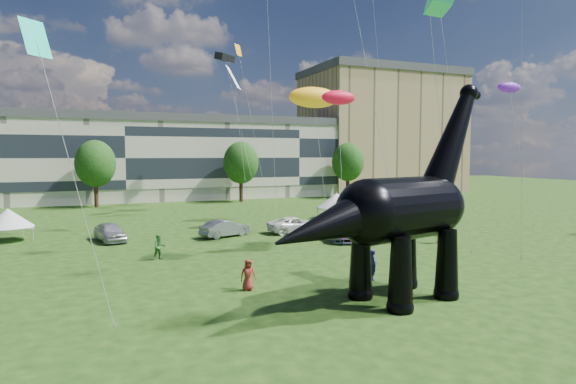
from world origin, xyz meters
name	(u,v)px	position (x,y,z in m)	size (l,w,h in m)	color
ground	(425,327)	(0.00, 0.00, 0.00)	(220.00, 220.00, 0.00)	#16330C
terrace_row	(123,161)	(-8.00, 62.00, 6.00)	(78.00, 11.00, 12.00)	beige
apartment_block	(381,134)	(40.00, 65.00, 11.00)	(28.00, 18.00, 22.00)	tan
tree_mid_left	(95,160)	(-12.00, 53.00, 6.29)	(5.20, 5.20, 9.44)	#382314
tree_mid_right	(241,159)	(8.00, 53.00, 6.29)	(5.20, 5.20, 9.44)	#382314
tree_far_right	(348,159)	(26.00, 53.00, 6.29)	(5.20, 5.20, 9.44)	#382314
dinosaur_sculpture	(396,213)	(0.92, 3.45, 4.20)	(13.62, 5.40, 11.14)	black
car_silver	(110,232)	(-11.20, 25.38, 0.77)	(1.81, 4.50, 1.53)	silver
car_grey	(225,228)	(-2.05, 23.99, 0.72)	(1.53, 4.37, 1.44)	gray
car_white	(296,225)	(4.37, 23.75, 0.70)	(2.33, 5.05, 1.40)	white
car_dark	(341,230)	(6.41, 19.01, 0.78)	(2.19, 5.39, 1.56)	#595960
gazebo_near	(339,207)	(10.76, 27.48, 1.72)	(4.53, 4.53, 2.44)	silver
gazebo_far	(336,200)	(12.30, 30.97, 1.97)	(5.07, 5.07, 2.81)	white
gazebo_left	(8,218)	(-18.78, 28.55, 1.86)	(4.90, 4.90, 2.65)	silver
visitors	(286,248)	(-0.70, 13.43, 0.84)	(54.91, 39.89, 1.78)	#A16250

